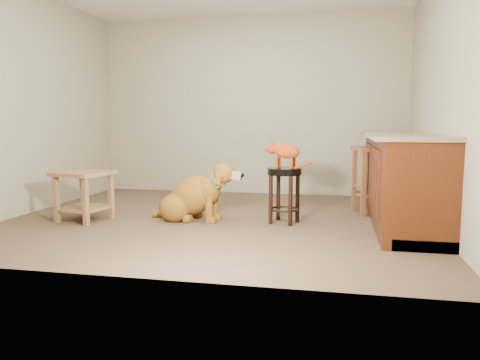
% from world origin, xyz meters
% --- Properties ---
extents(floor, '(4.50, 4.00, 0.01)m').
position_xyz_m(floor, '(0.00, 0.00, 0.00)').
color(floor, brown).
rests_on(floor, ground).
extents(room_shell, '(4.54, 4.04, 2.62)m').
position_xyz_m(room_shell, '(0.00, 0.00, 1.68)').
color(room_shell, gray).
rests_on(room_shell, ground).
extents(cabinet_run, '(0.70, 2.56, 0.94)m').
position_xyz_m(cabinet_run, '(1.94, 0.30, 0.44)').
color(cabinet_run, '#491F0D').
rests_on(cabinet_run, ground).
extents(padded_stool, '(0.37, 0.37, 0.59)m').
position_xyz_m(padded_stool, '(0.74, -0.03, 0.42)').
color(padded_stool, black).
rests_on(padded_stool, ground).
extents(wood_stool, '(0.52, 0.52, 0.77)m').
position_xyz_m(wood_stool, '(1.69, 0.71, 0.40)').
color(wood_stool, brown).
rests_on(wood_stool, ground).
extents(side_table, '(0.61, 0.61, 0.54)m').
position_xyz_m(side_table, '(-1.39, -0.34, 0.35)').
color(side_table, '#8D6341').
rests_on(side_table, ground).
extents(golden_retriever, '(1.07, 0.56, 0.68)m').
position_xyz_m(golden_retriever, '(-0.24, -0.09, 0.25)').
color(golden_retriever, brown).
rests_on(golden_retriever, ground).
extents(tabby_kitten, '(0.50, 0.21, 0.31)m').
position_xyz_m(tabby_kitten, '(0.73, -0.03, 0.75)').
color(tabby_kitten, '#8D310E').
rests_on(tabby_kitten, padded_stool).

